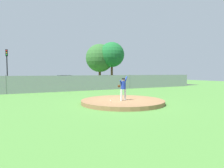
# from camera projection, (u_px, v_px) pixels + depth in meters

# --- Properties ---
(ground_plane) EXTENTS (80.00, 80.00, 0.00)m
(ground_plane) POSITION_uv_depth(u_px,v_px,m) (90.00, 95.00, 18.20)
(ground_plane) COLOR #4C8438
(asphalt_strip) EXTENTS (44.00, 7.00, 0.01)m
(asphalt_strip) POSITION_uv_depth(u_px,v_px,m) (67.00, 88.00, 25.70)
(asphalt_strip) COLOR #2B2B2D
(asphalt_strip) RESTS_ON ground_plane
(pitchers_mound) EXTENTS (5.55, 5.55, 0.25)m
(pitchers_mound) POSITION_uv_depth(u_px,v_px,m) (123.00, 102.00, 12.89)
(pitchers_mound) COLOR olive
(pitchers_mound) RESTS_ON ground_plane
(pitcher_youth) EXTENTS (0.77, 0.38, 1.59)m
(pitcher_youth) POSITION_uv_depth(u_px,v_px,m) (123.00, 87.00, 12.57)
(pitcher_youth) COLOR silver
(pitcher_youth) RESTS_ON pitchers_mound
(baseball) EXTENTS (0.07, 0.07, 0.07)m
(baseball) POSITION_uv_depth(u_px,v_px,m) (111.00, 101.00, 12.26)
(baseball) COLOR white
(baseball) RESTS_ON pitchers_mound
(chainlink_fence) EXTENTS (35.40, 0.07, 1.87)m
(chainlink_fence) POSITION_uv_depth(u_px,v_px,m) (77.00, 83.00, 21.68)
(chainlink_fence) COLOR gray
(chainlink_fence) RESTS_ON ground_plane
(parked_car_slate) EXTENTS (2.01, 4.20, 1.75)m
(parked_car_slate) POSITION_uv_depth(u_px,v_px,m) (64.00, 82.00, 25.93)
(parked_car_slate) COLOR slate
(parked_car_slate) RESTS_ON ground_plane
(parked_car_teal) EXTENTS (2.11, 4.64, 1.67)m
(parked_car_teal) POSITION_uv_depth(u_px,v_px,m) (27.00, 83.00, 23.25)
(parked_car_teal) COLOR #146066
(parked_car_teal) RESTS_ON ground_plane
(parked_car_red) EXTENTS (2.06, 4.28, 1.72)m
(parked_car_red) POSITION_uv_depth(u_px,v_px,m) (111.00, 81.00, 29.15)
(parked_car_red) COLOR #A81919
(parked_car_red) RESTS_ON ground_plane
(parked_car_navy) EXTENTS (2.14, 4.47, 1.68)m
(parked_car_navy) POSITION_uv_depth(u_px,v_px,m) (130.00, 81.00, 30.35)
(parked_car_navy) COLOR #161E4C
(parked_car_navy) RESTS_ON ground_plane
(traffic_light_near) EXTENTS (0.28, 0.46, 5.21)m
(traffic_light_near) POSITION_uv_depth(u_px,v_px,m) (7.00, 62.00, 25.88)
(traffic_light_near) COLOR black
(traffic_light_near) RESTS_ON ground_plane
(tree_tall_centre) EXTENTS (5.63, 5.63, 7.86)m
(tree_tall_centre) POSITION_uv_depth(u_px,v_px,m) (100.00, 58.00, 38.64)
(tree_tall_centre) COLOR #4C331E
(tree_tall_centre) RESTS_ON ground_plane
(tree_broad_right) EXTENTS (4.91, 4.91, 8.11)m
(tree_broad_right) POSITION_uv_depth(u_px,v_px,m) (112.00, 55.00, 37.72)
(tree_broad_right) COLOR #4C331E
(tree_broad_right) RESTS_ON ground_plane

